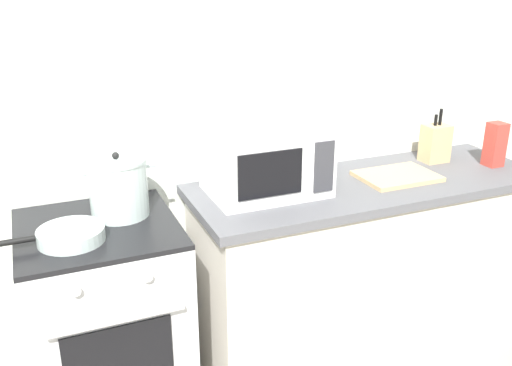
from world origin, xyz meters
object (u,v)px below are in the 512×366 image
at_px(stove, 108,328).
at_px(pasta_box, 495,144).
at_px(microwave, 266,160).
at_px(frying_pan, 69,235).
at_px(cutting_board, 397,176).
at_px(knife_block, 435,143).
at_px(stock_pot, 118,187).

height_order(stove, pasta_box, pasta_box).
distance_m(microwave, pasta_box, 1.20).
height_order(frying_pan, pasta_box, pasta_box).
relative_size(microwave, pasta_box, 2.27).
bearing_deg(cutting_board, microwave, 173.08).
bearing_deg(knife_block, pasta_box, -36.83).
bearing_deg(pasta_box, microwave, 174.84).
xyz_separation_m(stove, cutting_board, (1.38, 0.00, 0.47)).
height_order(cutting_board, pasta_box, pasta_box).
xyz_separation_m(knife_block, pasta_box, (0.23, -0.17, 0.01)).
height_order(stove, stock_pot, stock_pot).
bearing_deg(knife_block, frying_pan, -172.55).
xyz_separation_m(stock_pot, cutting_board, (1.28, -0.07, -0.11)).
bearing_deg(frying_pan, microwave, 11.72).
bearing_deg(knife_block, stove, -175.28).
relative_size(stock_pot, knife_block, 1.16).
height_order(knife_block, pasta_box, knife_block).
height_order(microwave, pasta_box, microwave).
distance_m(stock_pot, frying_pan, 0.29).
distance_m(frying_pan, cutting_board, 1.49).
bearing_deg(pasta_box, stove, 179.15).
relative_size(stove, knife_block, 3.38).
bearing_deg(frying_pan, pasta_box, 1.90).
xyz_separation_m(microwave, cutting_board, (0.64, -0.08, -0.14)).
bearing_deg(cutting_board, knife_block, 23.14).
relative_size(microwave, cutting_board, 1.39).
height_order(stock_pot, microwave, microwave).
distance_m(frying_pan, pasta_box, 2.05).
relative_size(stock_pot, pasta_box, 1.44).
bearing_deg(stock_pot, pasta_box, -3.20).
bearing_deg(knife_block, microwave, -176.34).
height_order(frying_pan, microwave, microwave).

